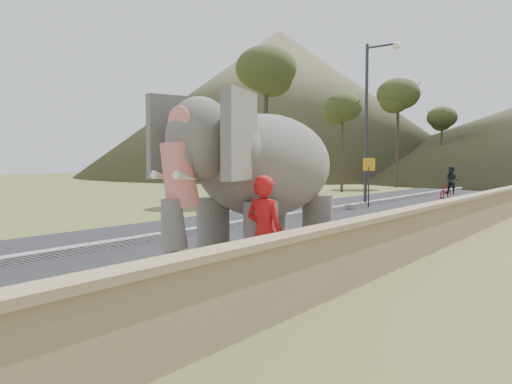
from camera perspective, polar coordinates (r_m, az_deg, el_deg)
ground at (r=10.34m, az=3.05°, el=-9.08°), size 160.00×160.00×0.00m
road at (r=21.34m, az=7.02°, el=-2.50°), size 7.00×120.00×0.03m
median at (r=21.33m, az=7.02°, el=-2.25°), size 0.35×120.00×0.22m
walkway at (r=19.33m, az=19.96°, el=-3.14°), size 3.00×120.00×0.15m
parapet at (r=18.87m, az=24.78°, el=-1.97°), size 0.30×120.00×1.10m
lamppost at (r=25.42m, az=13.15°, el=9.37°), size 1.76×0.36×8.00m
signboard at (r=24.58m, az=12.77°, el=2.04°), size 0.60×0.08×2.40m
hill_left at (r=77.44m, az=2.64°, el=10.05°), size 60.00×60.00×22.00m
elephant_and_man at (r=9.65m, az=1.35°, el=0.38°), size 2.42×4.41×3.18m
motorcyclist at (r=32.17m, az=21.19°, el=0.70°), size 1.10×1.62×1.94m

